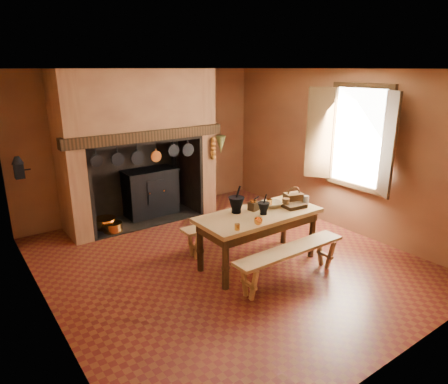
# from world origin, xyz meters

# --- Properties ---
(floor) EXTENTS (5.50, 5.50, 0.00)m
(floor) POSITION_xyz_m (0.00, 0.00, 0.00)
(floor) COLOR brown
(floor) RESTS_ON ground
(ceiling) EXTENTS (5.50, 5.50, 0.00)m
(ceiling) POSITION_xyz_m (0.00, 0.00, 2.80)
(ceiling) COLOR silver
(ceiling) RESTS_ON back_wall
(back_wall) EXTENTS (5.00, 0.02, 2.80)m
(back_wall) POSITION_xyz_m (0.00, 2.75, 1.40)
(back_wall) COLOR #9A653D
(back_wall) RESTS_ON floor
(wall_left) EXTENTS (0.02, 5.50, 2.80)m
(wall_left) POSITION_xyz_m (-2.50, 0.00, 1.40)
(wall_left) COLOR #9A653D
(wall_left) RESTS_ON floor
(wall_right) EXTENTS (0.02, 5.50, 2.80)m
(wall_right) POSITION_xyz_m (2.50, 0.00, 1.40)
(wall_right) COLOR #9A653D
(wall_right) RESTS_ON floor
(wall_front) EXTENTS (5.00, 0.02, 2.80)m
(wall_front) POSITION_xyz_m (0.00, -2.75, 1.40)
(wall_front) COLOR #9A653D
(wall_front) RESTS_ON floor
(chimney_breast) EXTENTS (2.95, 0.96, 2.80)m
(chimney_breast) POSITION_xyz_m (-0.30, 2.31, 1.81)
(chimney_breast) COLOR #9A653D
(chimney_breast) RESTS_ON floor
(iron_range) EXTENTS (1.12, 0.55, 1.60)m
(iron_range) POSITION_xyz_m (-0.04, 2.45, 0.48)
(iron_range) COLOR black
(iron_range) RESTS_ON floor
(hearth_pans) EXTENTS (0.51, 0.62, 0.20)m
(hearth_pans) POSITION_xyz_m (-1.05, 2.22, 0.09)
(hearth_pans) COLOR orange
(hearth_pans) RESTS_ON floor
(hanging_pans) EXTENTS (1.92, 0.29, 0.27)m
(hanging_pans) POSITION_xyz_m (-0.34, 1.81, 1.36)
(hanging_pans) COLOR black
(hanging_pans) RESTS_ON chimney_breast
(onion_string) EXTENTS (0.12, 0.10, 0.46)m
(onion_string) POSITION_xyz_m (1.00, 1.79, 1.33)
(onion_string) COLOR #A2601D
(onion_string) RESTS_ON chimney_breast
(herb_bunch) EXTENTS (0.20, 0.20, 0.35)m
(herb_bunch) POSITION_xyz_m (1.18, 1.79, 1.38)
(herb_bunch) COLOR olive
(herb_bunch) RESTS_ON chimney_breast
(window) EXTENTS (0.39, 1.75, 1.76)m
(window) POSITION_xyz_m (2.35, -0.40, 1.70)
(window) COLOR white
(window) RESTS_ON wall_right
(wall_coffee_mill) EXTENTS (0.23, 0.16, 0.31)m
(wall_coffee_mill) POSITION_xyz_m (-2.42, 1.55, 1.52)
(wall_coffee_mill) COLOR black
(wall_coffee_mill) RESTS_ON wall_left
(work_table) EXTENTS (1.85, 0.82, 0.80)m
(work_table) POSITION_xyz_m (0.34, -0.36, 0.68)
(work_table) COLOR #A5774B
(work_table) RESTS_ON floor
(bench_front) EXTENTS (1.76, 0.31, 0.50)m
(bench_front) POSITION_xyz_m (0.34, -1.02, 0.37)
(bench_front) COLOR #A5774B
(bench_front) RESTS_ON floor
(bench_back) EXTENTS (1.68, 0.29, 0.47)m
(bench_back) POSITION_xyz_m (0.34, 0.36, 0.35)
(bench_back) COLOR #A5774B
(bench_back) RESTS_ON floor
(mortar_large) EXTENTS (0.23, 0.23, 0.40)m
(mortar_large) POSITION_xyz_m (0.08, -0.15, 0.93)
(mortar_large) COLOR black
(mortar_large) RESTS_ON work_table
(mortar_small) EXTENTS (0.17, 0.17, 0.30)m
(mortar_small) POSITION_xyz_m (0.36, -0.43, 0.90)
(mortar_small) COLOR black
(mortar_small) RESTS_ON work_table
(coffee_grinder) EXTENTS (0.18, 0.15, 0.20)m
(coffee_grinder) POSITION_xyz_m (0.35, -0.22, 0.88)
(coffee_grinder) COLOR #362311
(coffee_grinder) RESTS_ON work_table
(brass_mug_a) EXTENTS (0.09, 0.09, 0.08)m
(brass_mug_a) POSITION_xyz_m (-0.30, -0.67, 0.84)
(brass_mug_a) COLOR orange
(brass_mug_a) RESTS_ON work_table
(brass_mug_b) EXTENTS (0.11, 0.11, 0.10)m
(brass_mug_b) POSITION_xyz_m (0.68, -0.20, 0.85)
(brass_mug_b) COLOR orange
(brass_mug_b) RESTS_ON work_table
(mixing_bowl) EXTENTS (0.37, 0.37, 0.07)m
(mixing_bowl) POSITION_xyz_m (0.69, -0.25, 0.84)
(mixing_bowl) COLOR beige
(mixing_bowl) RESTS_ON work_table
(stoneware_crock) EXTENTS (0.11, 0.11, 0.14)m
(stoneware_crock) POSITION_xyz_m (0.83, -0.40, 0.87)
(stoneware_crock) COLOR brown
(stoneware_crock) RESTS_ON work_table
(glass_jar) EXTENTS (0.08, 0.08, 0.15)m
(glass_jar) POSITION_xyz_m (1.16, -0.50, 0.87)
(glass_jar) COLOR beige
(glass_jar) RESTS_ON work_table
(wicker_basket) EXTENTS (0.32, 0.26, 0.26)m
(wicker_basket) POSITION_xyz_m (1.07, -0.32, 0.89)
(wicker_basket) COLOR #462F15
(wicker_basket) RESTS_ON work_table
(wooden_tray) EXTENTS (0.35, 0.27, 0.06)m
(wooden_tray) POSITION_xyz_m (0.92, -0.48, 0.83)
(wooden_tray) COLOR #362311
(wooden_tray) RESTS_ON work_table
(brass_cup) EXTENTS (0.12, 0.12, 0.09)m
(brass_cup) POSITION_xyz_m (0.04, -0.69, 0.85)
(brass_cup) COLOR orange
(brass_cup) RESTS_ON work_table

